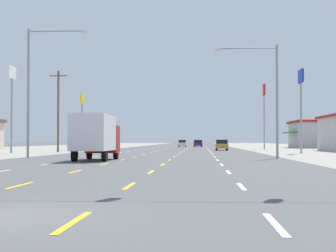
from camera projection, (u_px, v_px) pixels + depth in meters
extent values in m
plane|color=#4C4C4F|center=(172.00, 151.00, 75.87)|extent=(572.00, 572.00, 0.00)
cube|color=gray|center=(0.00, 150.00, 77.34)|extent=(28.00, 440.00, 0.01)
cube|color=white|center=(0.00, 171.00, 24.79)|extent=(0.14, 2.60, 0.01)
cube|color=white|center=(46.00, 164.00, 32.28)|extent=(0.14, 2.60, 0.01)
cube|color=white|center=(75.00, 160.00, 39.76)|extent=(0.14, 2.60, 0.01)
cube|color=white|center=(95.00, 157.00, 47.25)|extent=(0.14, 2.60, 0.01)
cube|color=white|center=(109.00, 154.00, 54.73)|extent=(0.14, 2.60, 0.01)
cube|color=white|center=(120.00, 153.00, 62.21)|extent=(0.14, 2.60, 0.01)
cube|color=white|center=(129.00, 151.00, 69.70)|extent=(0.14, 2.60, 0.01)
cube|color=white|center=(136.00, 150.00, 77.18)|extent=(0.14, 2.60, 0.01)
cube|color=white|center=(141.00, 149.00, 84.67)|extent=(0.14, 2.60, 0.01)
cube|color=white|center=(146.00, 149.00, 92.15)|extent=(0.14, 2.60, 0.01)
cube|color=white|center=(150.00, 148.00, 99.63)|extent=(0.14, 2.60, 0.01)
cube|color=white|center=(154.00, 148.00, 107.12)|extent=(0.14, 2.60, 0.01)
cube|color=white|center=(157.00, 147.00, 114.60)|extent=(0.14, 2.60, 0.01)
cube|color=white|center=(159.00, 147.00, 122.09)|extent=(0.14, 2.60, 0.01)
cube|color=white|center=(162.00, 146.00, 129.57)|extent=(0.14, 2.60, 0.01)
cube|color=white|center=(164.00, 146.00, 137.06)|extent=(0.14, 2.60, 0.01)
cube|color=white|center=(166.00, 146.00, 144.54)|extent=(0.14, 2.60, 0.01)
cube|color=white|center=(167.00, 145.00, 152.02)|extent=(0.14, 2.60, 0.01)
cube|color=white|center=(169.00, 145.00, 159.51)|extent=(0.14, 2.60, 0.01)
cube|color=white|center=(170.00, 145.00, 166.99)|extent=(0.14, 2.60, 0.01)
cube|color=white|center=(171.00, 145.00, 174.48)|extent=(0.14, 2.60, 0.01)
cube|color=white|center=(173.00, 145.00, 181.96)|extent=(0.14, 2.60, 0.01)
cube|color=white|center=(174.00, 144.00, 189.44)|extent=(0.14, 2.60, 0.01)
cube|color=white|center=(175.00, 144.00, 196.93)|extent=(0.14, 2.60, 0.01)
cube|color=white|center=(176.00, 144.00, 204.41)|extent=(0.14, 2.60, 0.01)
cube|color=white|center=(176.00, 144.00, 211.90)|extent=(0.14, 2.60, 0.01)
cube|color=white|center=(177.00, 144.00, 219.38)|extent=(0.14, 2.60, 0.01)
cube|color=white|center=(178.00, 144.00, 226.87)|extent=(0.14, 2.60, 0.01)
cube|color=yellow|center=(20.00, 185.00, 17.10)|extent=(0.14, 2.60, 0.01)
cube|color=yellow|center=(75.00, 172.00, 24.59)|extent=(0.14, 2.60, 0.01)
cube|color=yellow|center=(104.00, 164.00, 32.07)|extent=(0.14, 2.60, 0.01)
cube|color=yellow|center=(122.00, 160.00, 39.55)|extent=(0.14, 2.60, 0.01)
cube|color=yellow|center=(135.00, 157.00, 47.04)|extent=(0.14, 2.60, 0.01)
cube|color=yellow|center=(144.00, 154.00, 54.52)|extent=(0.14, 2.60, 0.01)
cube|color=yellow|center=(150.00, 153.00, 62.01)|extent=(0.14, 2.60, 0.01)
cube|color=yellow|center=(156.00, 151.00, 69.49)|extent=(0.14, 2.60, 0.01)
cube|color=yellow|center=(160.00, 150.00, 76.97)|extent=(0.14, 2.60, 0.01)
cube|color=yellow|center=(163.00, 149.00, 84.46)|extent=(0.14, 2.60, 0.01)
cube|color=yellow|center=(166.00, 149.00, 91.94)|extent=(0.14, 2.60, 0.01)
cube|color=yellow|center=(169.00, 148.00, 99.43)|extent=(0.14, 2.60, 0.01)
cube|color=yellow|center=(171.00, 148.00, 106.91)|extent=(0.14, 2.60, 0.01)
cube|color=yellow|center=(173.00, 147.00, 114.40)|extent=(0.14, 2.60, 0.01)
cube|color=yellow|center=(175.00, 147.00, 121.88)|extent=(0.14, 2.60, 0.01)
cube|color=yellow|center=(176.00, 146.00, 129.36)|extent=(0.14, 2.60, 0.01)
cube|color=yellow|center=(177.00, 146.00, 136.85)|extent=(0.14, 2.60, 0.01)
cube|color=yellow|center=(179.00, 146.00, 144.33)|extent=(0.14, 2.60, 0.01)
cube|color=yellow|center=(180.00, 145.00, 151.82)|extent=(0.14, 2.60, 0.01)
cube|color=yellow|center=(181.00, 145.00, 159.30)|extent=(0.14, 2.60, 0.01)
cube|color=yellow|center=(181.00, 145.00, 166.78)|extent=(0.14, 2.60, 0.01)
cube|color=yellow|center=(182.00, 145.00, 174.27)|extent=(0.14, 2.60, 0.01)
cube|color=yellow|center=(183.00, 145.00, 181.75)|extent=(0.14, 2.60, 0.01)
cube|color=yellow|center=(184.00, 144.00, 189.24)|extent=(0.14, 2.60, 0.01)
cube|color=yellow|center=(184.00, 144.00, 196.72)|extent=(0.14, 2.60, 0.01)
cube|color=yellow|center=(185.00, 144.00, 204.21)|extent=(0.14, 2.60, 0.01)
cube|color=yellow|center=(185.00, 144.00, 211.69)|extent=(0.14, 2.60, 0.01)
cube|color=yellow|center=(186.00, 144.00, 219.17)|extent=(0.14, 2.60, 0.01)
cube|color=yellow|center=(186.00, 144.00, 226.66)|extent=(0.14, 2.60, 0.01)
cube|color=yellow|center=(73.00, 222.00, 9.41)|extent=(0.14, 2.60, 0.01)
cube|color=yellow|center=(129.00, 186.00, 16.89)|extent=(0.14, 2.60, 0.01)
cube|color=yellow|center=(151.00, 172.00, 24.38)|extent=(0.14, 2.60, 0.01)
cube|color=yellow|center=(163.00, 165.00, 31.86)|extent=(0.14, 2.60, 0.01)
cube|color=yellow|center=(170.00, 160.00, 39.35)|extent=(0.14, 2.60, 0.01)
cube|color=yellow|center=(174.00, 157.00, 46.83)|extent=(0.14, 2.60, 0.01)
cube|color=yellow|center=(178.00, 155.00, 54.32)|extent=(0.14, 2.60, 0.01)
cube|color=yellow|center=(181.00, 153.00, 61.80)|extent=(0.14, 2.60, 0.01)
cube|color=yellow|center=(183.00, 151.00, 69.28)|extent=(0.14, 2.60, 0.01)
cube|color=yellow|center=(184.00, 150.00, 76.77)|extent=(0.14, 2.60, 0.01)
cube|color=yellow|center=(186.00, 149.00, 84.25)|extent=(0.14, 2.60, 0.01)
cube|color=yellow|center=(187.00, 149.00, 91.74)|extent=(0.14, 2.60, 0.01)
cube|color=yellow|center=(188.00, 148.00, 99.22)|extent=(0.14, 2.60, 0.01)
cube|color=yellow|center=(189.00, 148.00, 106.70)|extent=(0.14, 2.60, 0.01)
cube|color=yellow|center=(189.00, 147.00, 114.19)|extent=(0.14, 2.60, 0.01)
cube|color=yellow|center=(190.00, 147.00, 121.67)|extent=(0.14, 2.60, 0.01)
cube|color=yellow|center=(191.00, 146.00, 129.16)|extent=(0.14, 2.60, 0.01)
cube|color=yellow|center=(191.00, 146.00, 136.64)|extent=(0.14, 2.60, 0.01)
cube|color=yellow|center=(192.00, 146.00, 144.12)|extent=(0.14, 2.60, 0.01)
cube|color=yellow|center=(192.00, 145.00, 151.61)|extent=(0.14, 2.60, 0.01)
cube|color=yellow|center=(192.00, 145.00, 159.09)|extent=(0.14, 2.60, 0.01)
cube|color=yellow|center=(193.00, 145.00, 166.58)|extent=(0.14, 2.60, 0.01)
cube|color=yellow|center=(193.00, 145.00, 174.06)|extent=(0.14, 2.60, 0.01)
cube|color=yellow|center=(193.00, 145.00, 181.55)|extent=(0.14, 2.60, 0.01)
cube|color=yellow|center=(194.00, 144.00, 189.03)|extent=(0.14, 2.60, 0.01)
cube|color=yellow|center=(194.00, 144.00, 196.51)|extent=(0.14, 2.60, 0.01)
cube|color=yellow|center=(194.00, 144.00, 204.00)|extent=(0.14, 2.60, 0.01)
cube|color=yellow|center=(194.00, 144.00, 211.48)|extent=(0.14, 2.60, 0.01)
cube|color=yellow|center=(194.00, 144.00, 218.97)|extent=(0.14, 2.60, 0.01)
cube|color=yellow|center=(195.00, 144.00, 226.45)|extent=(0.14, 2.60, 0.01)
cube|color=white|center=(275.00, 224.00, 9.20)|extent=(0.14, 2.60, 0.01)
cube|color=white|center=(241.00, 186.00, 16.69)|extent=(0.14, 2.60, 0.01)
cube|color=white|center=(228.00, 172.00, 24.17)|extent=(0.14, 2.60, 0.01)
cube|color=white|center=(222.00, 165.00, 31.66)|extent=(0.14, 2.60, 0.01)
cube|color=white|center=(218.00, 160.00, 39.14)|extent=(0.14, 2.60, 0.01)
cube|color=white|center=(215.00, 157.00, 46.62)|extent=(0.14, 2.60, 0.01)
cube|color=white|center=(213.00, 155.00, 54.11)|extent=(0.14, 2.60, 0.01)
cube|color=white|center=(211.00, 153.00, 61.59)|extent=(0.14, 2.60, 0.01)
cube|color=white|center=(210.00, 151.00, 69.08)|extent=(0.14, 2.60, 0.01)
cube|color=white|center=(209.00, 150.00, 76.56)|extent=(0.14, 2.60, 0.01)
cube|color=white|center=(208.00, 150.00, 84.04)|extent=(0.14, 2.60, 0.01)
cube|color=white|center=(207.00, 149.00, 91.53)|extent=(0.14, 2.60, 0.01)
cube|color=white|center=(207.00, 148.00, 99.01)|extent=(0.14, 2.60, 0.01)
cube|color=white|center=(206.00, 148.00, 106.50)|extent=(0.14, 2.60, 0.01)
cube|color=white|center=(206.00, 147.00, 113.98)|extent=(0.14, 2.60, 0.01)
cube|color=white|center=(206.00, 147.00, 121.47)|extent=(0.14, 2.60, 0.01)
cube|color=white|center=(205.00, 146.00, 128.95)|extent=(0.14, 2.60, 0.01)
cube|color=white|center=(205.00, 146.00, 136.43)|extent=(0.14, 2.60, 0.01)
cube|color=white|center=(205.00, 146.00, 143.92)|extent=(0.14, 2.60, 0.01)
cube|color=white|center=(204.00, 145.00, 151.40)|extent=(0.14, 2.60, 0.01)
cube|color=white|center=(204.00, 145.00, 158.89)|extent=(0.14, 2.60, 0.01)
cube|color=white|center=(204.00, 145.00, 166.37)|extent=(0.14, 2.60, 0.01)
cube|color=white|center=(204.00, 145.00, 173.85)|extent=(0.14, 2.60, 0.01)
cube|color=white|center=(204.00, 145.00, 181.34)|extent=(0.14, 2.60, 0.01)
cube|color=white|center=(204.00, 144.00, 188.82)|extent=(0.14, 2.60, 0.01)
cube|color=white|center=(203.00, 144.00, 196.31)|extent=(0.14, 2.60, 0.01)
cube|color=white|center=(203.00, 144.00, 203.79)|extent=(0.14, 2.60, 0.01)
cube|color=white|center=(203.00, 144.00, 211.28)|extent=(0.14, 2.60, 0.01)
cube|color=white|center=(203.00, 144.00, 218.76)|extent=(0.14, 2.60, 0.01)
cube|color=white|center=(203.00, 144.00, 226.24)|extent=(0.14, 2.60, 0.01)
cube|color=red|center=(103.00, 139.00, 41.24)|extent=(2.40, 1.90, 2.10)
cube|color=silver|center=(93.00, 133.00, 37.56)|extent=(2.40, 5.10, 2.50)
cylinder|color=black|center=(89.00, 153.00, 41.22)|extent=(0.30, 0.96, 0.96)
cylinder|color=black|center=(116.00, 153.00, 41.10)|extent=(0.30, 0.96, 0.96)
cylinder|color=black|center=(74.00, 155.00, 36.33)|extent=(0.30, 0.96, 0.96)
cylinder|color=black|center=(105.00, 155.00, 36.21)|extent=(0.30, 0.96, 0.96)
cube|color=#B28C33|center=(222.00, 146.00, 77.08)|extent=(1.72, 3.90, 0.66)
cube|color=black|center=(222.00, 142.00, 76.85)|extent=(1.58, 1.90, 0.58)
cylinder|color=black|center=(216.00, 148.00, 78.52)|extent=(0.20, 0.60, 0.60)
cylinder|color=black|center=(226.00, 148.00, 78.43)|extent=(0.20, 0.60, 0.60)
cylinder|color=black|center=(217.00, 148.00, 75.72)|extent=(0.20, 0.60, 0.60)
cylinder|color=black|center=(227.00, 148.00, 75.63)|extent=(0.20, 0.60, 0.60)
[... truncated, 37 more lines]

